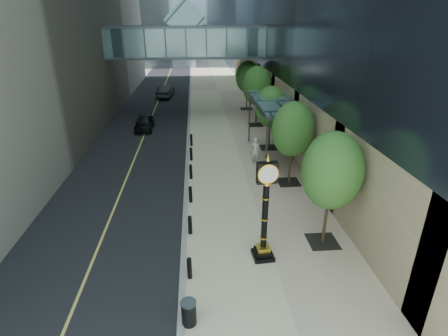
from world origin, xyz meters
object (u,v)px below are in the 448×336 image
Objects in this scene: car_near at (144,122)px; car_far at (166,91)px; pedestrian at (255,150)px; trash_bin at (189,313)px; street_clock at (265,217)px.

car_far reaches higher than car_near.
car_near is at bearing -22.23° from pedestrian.
pedestrian reaches higher than car_far.
car_near is 0.84× the size of car_far.
trash_bin is 15.03m from pedestrian.
street_clock is 21.46m from car_near.
street_clock is at bearing 46.51° from trash_bin.
car_near is at bearing 100.83° from trash_bin.
street_clock is 1.02× the size of car_far.
street_clock is 2.47× the size of pedestrian.
car_near is (-4.47, 23.39, 0.18)m from trash_bin.
car_far is (-8.13, 23.39, -0.24)m from pedestrian.
car_near is at bearing 92.99° from car_far.
trash_bin is 23.81m from car_near.
car_far is at bearing 96.45° from street_clock.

